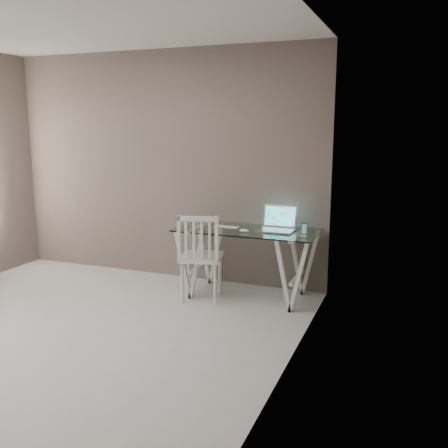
% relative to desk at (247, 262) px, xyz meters
% --- Properties ---
extents(room, '(4.50, 4.52, 2.71)m').
position_rel_desk_xyz_m(room, '(-1.26, -1.82, 1.33)').
color(room, beige).
rests_on(room, ground).
extents(desk, '(1.50, 0.70, 0.75)m').
position_rel_desk_xyz_m(desk, '(0.00, 0.00, 0.00)').
color(desk, silver).
rests_on(desk, ground).
extents(chair, '(0.52, 0.52, 0.94)m').
position_rel_desk_xyz_m(chair, '(-0.42, -0.30, 0.13)').
color(chair, silver).
rests_on(chair, ground).
extents(laptop, '(0.36, 0.32, 0.25)m').
position_rel_desk_xyz_m(laptop, '(0.31, 0.09, 0.42)').
color(laptop, '#B7B7BC').
rests_on(laptop, desk).
extents(keyboard, '(0.29, 0.12, 0.01)m').
position_rel_desk_xyz_m(keyboard, '(-0.25, 0.02, 0.37)').
color(keyboard, silver).
rests_on(keyboard, desk).
extents(mouse, '(0.11, 0.06, 0.03)m').
position_rel_desk_xyz_m(mouse, '(0.01, -0.15, 0.38)').
color(mouse, white).
rests_on(mouse, desk).
extents(phone_dock, '(0.07, 0.07, 0.13)m').
position_rel_desk_xyz_m(phone_dock, '(0.63, -0.09, 0.40)').
color(phone_dock, white).
rests_on(phone_dock, desk).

